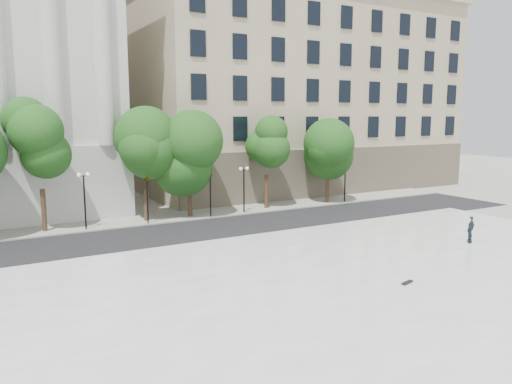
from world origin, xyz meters
TOP-DOWN VIEW (x-y plane):
  - ground at (0.00, 0.00)m, footprint 160.00×160.00m
  - plaza at (0.00, 3.00)m, footprint 44.00×22.00m
  - street at (0.00, 18.00)m, footprint 60.00×8.00m
  - far_sidewalk at (0.00, 24.00)m, footprint 60.00×4.00m
  - building_east at (20.00, 38.91)m, footprint 36.00×26.15m
  - traffic_light_west at (-1.95, 22.30)m, footprint 0.62×1.67m
  - traffic_light_east at (3.30, 22.30)m, footprint 0.33×1.54m
  - person_lying at (13.14, 5.34)m, footprint 1.13×1.76m
  - skateboard at (4.08, 1.84)m, footprint 0.80×0.39m
  - street_trees at (-1.93, 23.38)m, footprint 40.67×4.64m
  - lamp_posts at (-0.34, 22.60)m, footprint 37.45×0.28m

SIDE VIEW (x-z plane):
  - ground at x=0.00m, z-range 0.00..0.00m
  - street at x=0.00m, z-range 0.00..0.02m
  - far_sidewalk at x=0.00m, z-range 0.00..0.12m
  - plaza at x=0.00m, z-range 0.00..0.45m
  - skateboard at x=4.08m, z-range 0.45..0.53m
  - person_lying at x=13.14m, z-range 0.45..0.90m
  - lamp_posts at x=-0.34m, z-range 0.75..5.08m
  - traffic_light_east at x=3.30m, z-range 1.54..5.66m
  - traffic_light_west at x=-1.95m, z-range 1.57..5.73m
  - street_trees at x=-1.93m, z-range 1.20..9.19m
  - building_east at x=20.00m, z-range -0.36..22.64m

